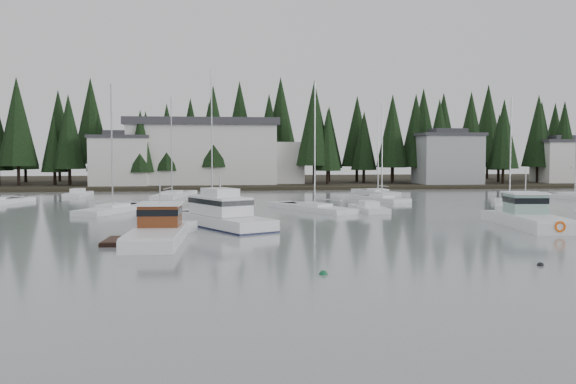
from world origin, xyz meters
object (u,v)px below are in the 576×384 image
at_px(harbor_inn, 215,152).
at_px(sailboat_9, 315,210).
at_px(sailboat_5, 212,207).
at_px(sailboat_2, 382,201).
at_px(runabout_3, 78,195).
at_px(house_west, 120,159).
at_px(cabin_cruiser_center, 222,218).
at_px(sailboat_0, 113,211).
at_px(house_east_b, 563,160).
at_px(sailboat_7, 378,194).
at_px(house_east_a, 447,157).
at_px(sailboat_10, 575,198).
at_px(sailboat_1, 172,197).
at_px(runabout_1, 369,210).
at_px(lobster_boat_teal, 532,220).
at_px(sailboat_4, 509,207).
at_px(lobster_boat_brown, 156,234).

height_order(harbor_inn, sailboat_9, sailboat_9).
distance_m(sailboat_5, sailboat_9, 10.83).
bearing_deg(sailboat_2, runabout_3, 51.38).
relative_size(house_west, harbor_inn, 0.32).
height_order(cabin_cruiser_center, sailboat_0, sailboat_0).
relative_size(cabin_cruiser_center, runabout_3, 1.79).
xyz_separation_m(house_east_b, harbor_inn, (-60.96, 2.34, 1.37)).
distance_m(sailboat_2, sailboat_7, 12.41).
height_order(house_east_a, harbor_inn, harbor_inn).
relative_size(house_east_b, runabout_3, 1.56).
distance_m(sailboat_5, sailboat_10, 45.16).
bearing_deg(sailboat_5, sailboat_1, 23.35).
distance_m(sailboat_0, sailboat_5, 10.03).
distance_m(house_east_a, sailboat_10, 30.86).
height_order(sailboat_1, sailboat_5, sailboat_5).
distance_m(cabin_cruiser_center, sailboat_5, 17.09).
xyz_separation_m(harbor_inn, runabout_3, (-18.03, -21.98, -5.64)).
relative_size(runabout_1, runabout_3, 1.09).
bearing_deg(sailboat_7, runabout_1, 155.54).
bearing_deg(lobster_boat_teal, harbor_inn, 26.82).
xyz_separation_m(sailboat_0, sailboat_1, (4.44, 20.39, -0.00)).
bearing_deg(sailboat_0, lobster_boat_teal, -94.42).
relative_size(sailboat_5, sailboat_9, 1.13).
distance_m(house_east_b, lobster_boat_teal, 70.77).
distance_m(sailboat_0, sailboat_7, 39.15).
relative_size(house_east_a, sailboat_1, 0.79).
bearing_deg(sailboat_4, house_east_a, 12.27).
distance_m(harbor_inn, sailboat_4, 54.39).
distance_m(house_west, runabout_1, 53.66).
bearing_deg(cabin_cruiser_center, sailboat_7, -58.60).
xyz_separation_m(lobster_boat_teal, runabout_1, (-9.04, 14.53, -0.47)).
relative_size(house_west, runabout_1, 1.42).
height_order(sailboat_1, sailboat_9, sailboat_1).
height_order(house_east_a, sailboat_4, sailboat_4).
height_order(house_west, sailboat_5, sailboat_5).
height_order(lobster_boat_teal, sailboat_7, sailboat_7).
relative_size(house_west, house_east_b, 1.00).
distance_m(lobster_boat_teal, sailboat_10, 34.54).
distance_m(house_east_b, lobster_boat_brown, 92.00).
bearing_deg(sailboat_7, cabin_cruiser_center, 141.17).
distance_m(sailboat_10, runabout_1, 32.26).
bearing_deg(sailboat_9, house_east_a, -60.88).
bearing_deg(house_east_b, runabout_1, -135.53).
distance_m(harbor_inn, cabin_cruiser_center, 59.52).
height_order(lobster_boat_brown, sailboat_1, sailboat_1).
bearing_deg(sailboat_1, sailboat_0, 178.38).
distance_m(lobster_boat_teal, sailboat_2, 27.61).
relative_size(lobster_boat_brown, sailboat_0, 0.75).
bearing_deg(runabout_1, house_west, 30.47).
bearing_deg(sailboat_5, sailboat_2, -63.31).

